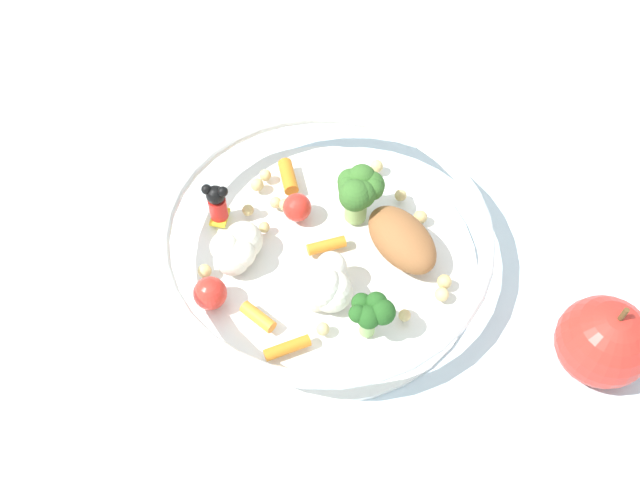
# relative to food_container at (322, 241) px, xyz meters

# --- Properties ---
(ground_plane) EXTENTS (2.40, 2.40, 0.00)m
(ground_plane) POSITION_rel_food_container_xyz_m (0.00, 0.00, -0.03)
(ground_plane) COLOR silver
(food_container) EXTENTS (0.26, 0.26, 0.06)m
(food_container) POSITION_rel_food_container_xyz_m (0.00, 0.00, 0.00)
(food_container) COLOR white
(food_container) RESTS_ON ground_plane
(loose_apple) EXTENTS (0.07, 0.07, 0.08)m
(loose_apple) POSITION_rel_food_container_xyz_m (0.22, -0.03, 0.01)
(loose_apple) COLOR red
(loose_apple) RESTS_ON ground_plane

